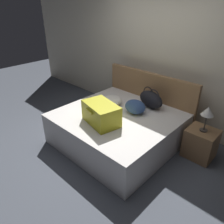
# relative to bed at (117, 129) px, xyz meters

# --- Properties ---
(ground_plane) EXTENTS (12.00, 12.00, 0.00)m
(ground_plane) POSITION_rel_bed_xyz_m (0.00, -0.40, -0.27)
(ground_plane) COLOR #4C515B
(back_wall) EXTENTS (8.00, 0.10, 2.60)m
(back_wall) POSITION_rel_bed_xyz_m (0.00, 1.25, 1.03)
(back_wall) COLOR beige
(back_wall) RESTS_ON ground
(bed) EXTENTS (1.84, 1.73, 0.55)m
(bed) POSITION_rel_bed_xyz_m (0.00, 0.00, 0.00)
(bed) COLOR silver
(bed) RESTS_ON ground
(headboard) EXTENTS (1.88, 0.08, 1.05)m
(headboard) POSITION_rel_bed_xyz_m (0.00, 0.91, 0.25)
(headboard) COLOR olive
(headboard) RESTS_ON ground
(hard_case_large) EXTENTS (0.65, 0.49, 0.32)m
(hard_case_large) POSITION_rel_bed_xyz_m (-0.01, -0.36, 0.44)
(hard_case_large) COLOR gold
(hard_case_large) RESTS_ON bed
(duffel_bag) EXTENTS (0.55, 0.37, 0.35)m
(duffel_bag) POSITION_rel_bed_xyz_m (0.22, 0.62, 0.42)
(duffel_bag) COLOR black
(duffel_bag) RESTS_ON bed
(pillow_near_headboard) EXTENTS (0.40, 0.35, 0.15)m
(pillow_near_headboard) POSITION_rel_bed_xyz_m (-0.34, 0.24, 0.35)
(pillow_near_headboard) COLOR white
(pillow_near_headboard) RESTS_ON bed
(pillow_center_head) EXTENTS (0.42, 0.37, 0.22)m
(pillow_center_head) POSITION_rel_bed_xyz_m (0.16, 0.26, 0.38)
(pillow_center_head) COLOR navy
(pillow_center_head) RESTS_ON bed
(nightstand) EXTENTS (0.44, 0.40, 0.48)m
(nightstand) POSITION_rel_bed_xyz_m (1.20, 0.62, -0.03)
(nightstand) COLOR olive
(nightstand) RESTS_ON ground
(table_lamp) EXTENTS (0.18, 0.18, 0.40)m
(table_lamp) POSITION_rel_bed_xyz_m (1.20, 0.62, 0.52)
(table_lamp) COLOR #3F3833
(table_lamp) RESTS_ON nightstand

